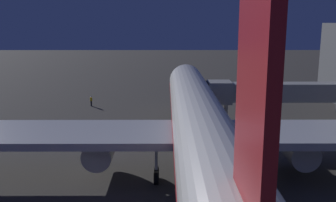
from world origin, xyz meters
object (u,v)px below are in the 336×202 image
Objects in this scene: jet_bridge at (283,92)px; traffic_cone_nose_starboard at (172,107)px; airliner_at_gate at (200,123)px; ground_crew_by_belt_loader at (91,101)px; traffic_cone_nose_port at (198,107)px.

traffic_cone_nose_starboard is at bearing -39.92° from jet_bridge.
airliner_at_gate reaches higher than ground_crew_by_belt_loader.
traffic_cone_nose_starboard is (-14.55, 2.41, -0.73)m from ground_crew_by_belt_loader.
jet_bridge is 33.66m from ground_crew_by_belt_loader.
jet_bridge is at bearing 153.05° from ground_crew_by_belt_loader.
traffic_cone_nose_starboard is at bearing 170.62° from ground_crew_by_belt_loader.
traffic_cone_nose_port is at bearing -49.66° from jet_bridge.
jet_bridge is 44.55× the size of traffic_cone_nose_port.
traffic_cone_nose_starboard is at bearing 0.00° from traffic_cone_nose_port.
airliner_at_gate is 106.85× the size of traffic_cone_nose_port.
traffic_cone_nose_starboard is (4.40, 0.00, 0.00)m from traffic_cone_nose_port.
ground_crew_by_belt_loader is 19.12m from traffic_cone_nose_port.
traffic_cone_nose_port and traffic_cone_nose_starboard have the same top height.
jet_bridge is 44.55× the size of traffic_cone_nose_starboard.
jet_bridge is at bearing -129.14° from airliner_at_gate.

